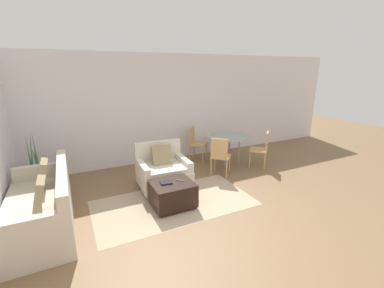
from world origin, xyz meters
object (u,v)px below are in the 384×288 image
(book_stack, at_px, (166,182))
(dining_chair_far_left, at_px, (195,141))
(dining_table, at_px, (228,139))
(armchair, at_px, (163,171))
(couch, at_px, (42,208))
(ottoman, at_px, (173,194))
(tv_remote_primary, at_px, (180,180))
(dining_chair_near_right, at_px, (262,147))
(dining_chair_near_left, at_px, (220,154))
(potted_plant, at_px, (38,179))

(book_stack, bearing_deg, dining_chair_far_left, 51.42)
(dining_chair_far_left, bearing_deg, dining_table, -45.00)
(dining_chair_far_left, bearing_deg, armchair, -138.29)
(couch, xyz_separation_m, dining_table, (4.13, 1.12, 0.33))
(ottoman, relative_size, book_stack, 3.19)
(armchair, distance_m, dining_table, 2.09)
(armchair, bearing_deg, tv_remote_primary, -88.21)
(tv_remote_primary, height_order, dining_chair_near_right, dining_chair_near_right)
(couch, relative_size, tv_remote_primary, 16.21)
(tv_remote_primary, relative_size, dining_chair_near_left, 0.14)
(ottoman, bearing_deg, book_stack, 157.76)
(ottoman, bearing_deg, dining_table, 34.06)
(book_stack, xyz_separation_m, potted_plant, (-2.07, 1.69, -0.19))
(ottoman, xyz_separation_m, dining_chair_near_left, (1.50, 0.81, 0.27))
(tv_remote_primary, height_order, dining_chair_far_left, dining_chair_far_left)
(dining_chair_far_left, bearing_deg, potted_plant, -175.07)
(tv_remote_primary, height_order, dining_table, dining_table)
(dining_chair_near_left, distance_m, dining_chair_far_left, 1.23)
(book_stack, bearing_deg, couch, 172.15)
(dining_table, xyz_separation_m, dining_chair_far_left, (-0.62, 0.62, -0.13))
(couch, relative_size, dining_chair_near_right, 2.28)
(armchair, bearing_deg, dining_chair_far_left, 41.71)
(couch, xyz_separation_m, dining_chair_near_right, (4.75, 0.51, 0.20))
(couch, distance_m, dining_chair_near_right, 4.78)
(dining_chair_near_right, bearing_deg, book_stack, -164.72)
(potted_plant, relative_size, dining_chair_far_left, 1.39)
(couch, height_order, ottoman, couch)
(couch, xyz_separation_m, armchair, (2.15, 0.52, 0.03))
(potted_plant, height_order, dining_chair_near_left, potted_plant)
(armchair, bearing_deg, ottoman, -99.06)
(tv_remote_primary, bearing_deg, dining_chair_near_right, 16.87)
(couch, distance_m, dining_chair_near_left, 3.56)
(ottoman, height_order, dining_chair_far_left, dining_chair_far_left)
(armchair, xyz_separation_m, tv_remote_primary, (0.02, -0.79, 0.11))
(couch, distance_m, potted_plant, 1.43)
(armchair, bearing_deg, book_stack, -106.43)
(couch, height_order, dining_chair_near_left, couch)
(book_stack, distance_m, dining_chair_near_left, 1.78)
(armchair, relative_size, dining_table, 0.92)
(dining_chair_near_left, relative_size, dining_chair_near_right, 1.00)
(book_stack, distance_m, dining_chair_far_left, 2.56)
(armchair, xyz_separation_m, potted_plant, (-2.30, 0.90, -0.08))
(armchair, bearing_deg, potted_plant, 158.60)
(ottoman, bearing_deg, couch, 171.40)
(dining_table, bearing_deg, dining_chair_far_left, 135.00)
(dining_chair_near_left, bearing_deg, potted_plant, 166.00)
(tv_remote_primary, relative_size, dining_chair_near_right, 0.14)
(armchair, relative_size, tv_remote_primary, 8.02)
(dining_table, bearing_deg, tv_remote_primary, -144.51)
(armchair, height_order, dining_table, armchair)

